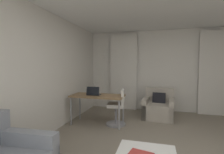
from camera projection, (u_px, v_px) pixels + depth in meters
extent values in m
cube|color=silver|center=(166.00, 71.00, 5.35)|extent=(5.12, 0.06, 2.60)
cube|color=silver|center=(33.00, 75.00, 3.08)|extent=(0.06, 6.12, 2.60)
cube|color=silver|center=(123.00, 72.00, 5.58)|extent=(0.90, 0.06, 2.50)
cube|color=silver|center=(215.00, 73.00, 4.87)|extent=(0.90, 0.06, 2.50)
cube|color=gray|center=(25.00, 153.00, 2.19)|extent=(0.91, 0.21, 0.61)
cube|color=#B2A899|center=(158.00, 111.00, 4.67)|extent=(0.88, 0.93, 0.41)
cube|color=#B2A899|center=(160.00, 94.00, 4.99)|extent=(0.82, 0.21, 0.39)
cube|color=#B2A899|center=(171.00, 109.00, 4.55)|extent=(0.20, 0.87, 0.55)
cube|color=#B2A899|center=(146.00, 107.00, 4.79)|extent=(0.20, 0.87, 0.55)
cube|color=black|center=(159.00, 99.00, 4.77)|extent=(0.38, 0.23, 0.37)
cube|color=olive|center=(98.00, 96.00, 4.14)|extent=(1.31, 0.59, 0.04)
cylinder|color=#99999E|center=(80.00, 106.00, 4.56)|extent=(0.04, 0.04, 0.69)
cylinder|color=#99999E|center=(123.00, 109.00, 4.25)|extent=(0.04, 0.04, 0.69)
cylinder|color=#99999E|center=(71.00, 111.00, 4.09)|extent=(0.04, 0.04, 0.69)
cylinder|color=#99999E|center=(119.00, 115.00, 3.78)|extent=(0.04, 0.04, 0.69)
cylinder|color=gray|center=(116.00, 116.00, 4.11)|extent=(0.06, 0.06, 0.46)
cylinder|color=gray|center=(116.00, 124.00, 4.12)|extent=(0.48, 0.48, 0.04)
cube|color=silver|center=(116.00, 105.00, 4.09)|extent=(0.45, 0.45, 0.08)
cube|color=silver|center=(123.00, 97.00, 4.05)|extent=(0.11, 0.36, 0.34)
cube|color=#2D2D33|center=(94.00, 94.00, 4.17)|extent=(0.34, 0.25, 0.02)
cube|color=black|center=(93.00, 91.00, 4.05)|extent=(0.32, 0.08, 0.20)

